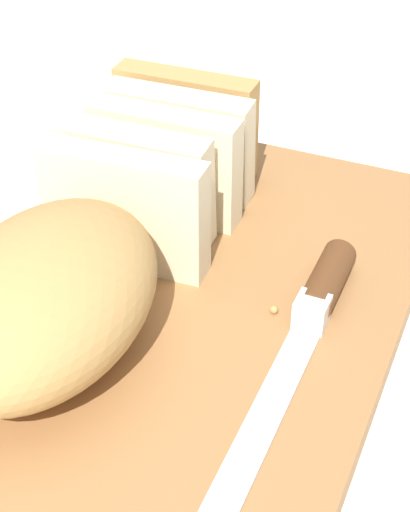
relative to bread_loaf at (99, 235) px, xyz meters
name	(u,v)px	position (x,y,z in m)	size (l,w,h in m)	color
ground_plane	(205,316)	(0.03, -0.06, -0.06)	(3.00, 3.00, 0.00)	silver
cutting_board	(205,304)	(0.03, -0.06, -0.05)	(0.42, 0.26, 0.02)	#9E6B3D
bread_loaf	(99,235)	(0.00, 0.00, 0.00)	(0.35, 0.16, 0.09)	tan
bread_knife	(314,308)	(0.03, -0.14, -0.03)	(0.25, 0.03, 0.02)	silver
crumb_near_knife	(273,310)	(0.02, -0.12, -0.04)	(0.01, 0.01, 0.01)	tan
crumb_near_loaf	(125,333)	(-0.04, -0.04, -0.04)	(0.01, 0.01, 0.01)	tan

